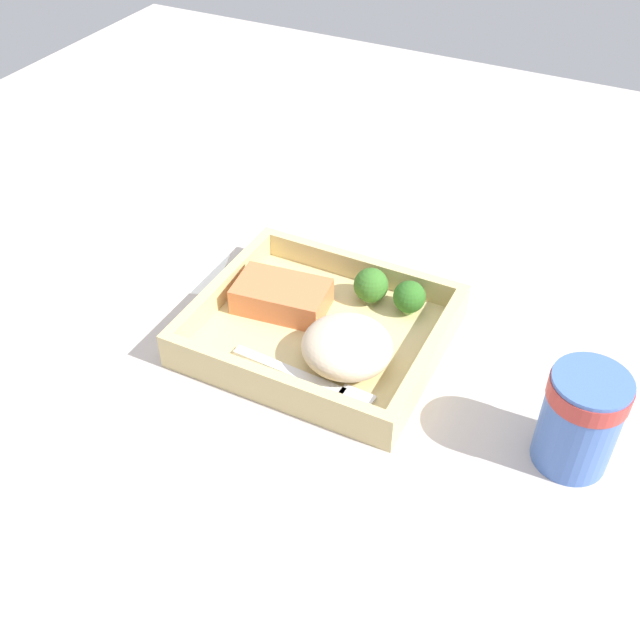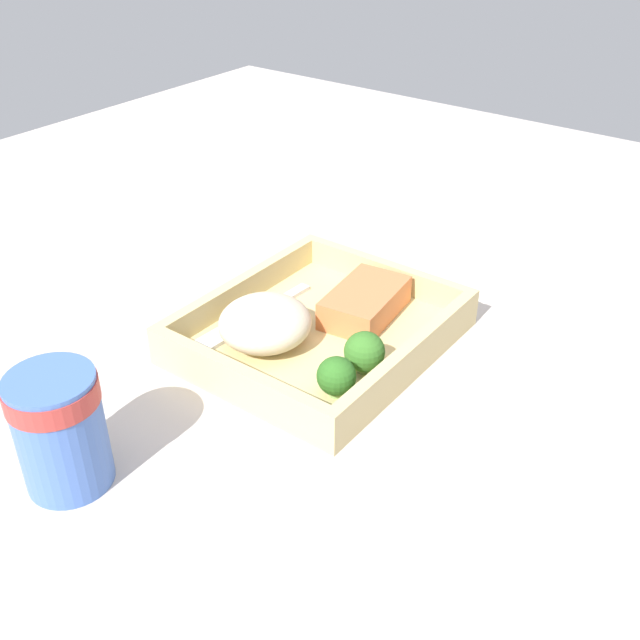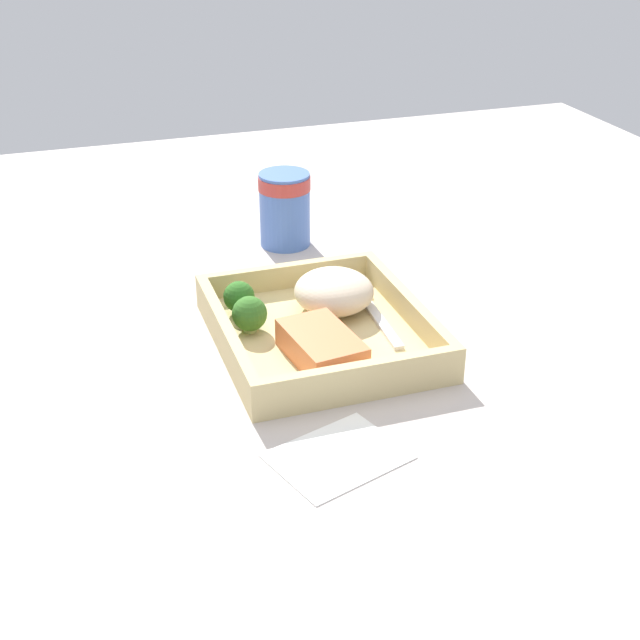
{
  "view_description": "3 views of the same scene",
  "coord_description": "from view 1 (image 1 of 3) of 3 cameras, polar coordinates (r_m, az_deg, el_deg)",
  "views": [
    {
      "loc": [
        26.21,
        -52.33,
        52.98
      ],
      "look_at": [
        0.0,
        0.0,
        2.7
      ],
      "focal_mm": 42.0,
      "sensor_mm": 36.0,
      "label": 1
    },
    {
      "loc": [
        49.49,
        37.04,
        41.9
      ],
      "look_at": [
        0.0,
        0.0,
        2.7
      ],
      "focal_mm": 42.0,
      "sensor_mm": 36.0,
      "label": 2
    },
    {
      "loc": [
        -79.02,
        26.54,
        47.12
      ],
      "look_at": [
        0.0,
        0.0,
        2.7
      ],
      "focal_mm": 50.0,
      "sensor_mm": 36.0,
      "label": 3
    }
  ],
  "objects": [
    {
      "name": "mashed_potatoes",
      "position": [
        0.73,
        2.08,
        -2.02
      ],
      "size": [
        9.06,
        8.85,
        4.56
      ],
      "primitive_type": "ellipsoid",
      "color": "beige",
      "rests_on": "takeout_tray"
    },
    {
      "name": "tray_rim",
      "position": [
        0.77,
        0.0,
        -0.05
      ],
      "size": [
        25.07,
        21.63,
        2.83
      ],
      "color": "#CDB87D",
      "rests_on": "takeout_tray"
    },
    {
      "name": "broccoli_floret_1",
      "position": [
        0.81,
        3.9,
        2.64
      ],
      "size": [
        3.78,
        3.78,
        4.0
      ],
      "color": "#82A263",
      "rests_on": "takeout_tray"
    },
    {
      "name": "salmon_fillet",
      "position": [
        0.8,
        -2.93,
        1.81
      ],
      "size": [
        10.55,
        7.15,
        2.98
      ],
      "primitive_type": "cube",
      "rotation": [
        0.0,
        0.0,
        0.13
      ],
      "color": "#D97344",
      "rests_on": "takeout_tray"
    },
    {
      "name": "receipt_slip",
      "position": [
        0.91,
        -9.87,
        4.27
      ],
      "size": [
        11.57,
        13.15,
        0.24
      ],
      "primitive_type": "cube",
      "rotation": [
        0.0,
        0.0,
        0.31
      ],
      "color": "white",
      "rests_on": "ground_plane"
    },
    {
      "name": "broccoli_floret_2",
      "position": [
        0.8,
        6.82,
        1.73
      ],
      "size": [
        3.49,
        3.49,
        3.78
      ],
      "color": "#7FA75A",
      "rests_on": "takeout_tray"
    },
    {
      "name": "ground_plane",
      "position": [
        0.8,
        0.0,
        -2.02
      ],
      "size": [
        160.0,
        160.0,
        2.0
      ],
      "primitive_type": "cube",
      "color": "#BAAEA8"
    },
    {
      "name": "takeout_tray",
      "position": [
        0.79,
        0.0,
        -1.16
      ],
      "size": [
        25.07,
        21.63,
        1.2
      ],
      "primitive_type": "cube",
      "color": "#CDB87D",
      "rests_on": "ground_plane"
    },
    {
      "name": "paper_cup",
      "position": [
        0.68,
        19.3,
        -6.9
      ],
      "size": [
        6.85,
        6.85,
        9.86
      ],
      "color": "#4469B7",
      "rests_on": "ground_plane"
    },
    {
      "name": "fork",
      "position": [
        0.73,
        -0.86,
        -4.55
      ],
      "size": [
        15.87,
        2.52,
        0.44
      ],
      "color": "silver",
      "rests_on": "takeout_tray"
    }
  ]
}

